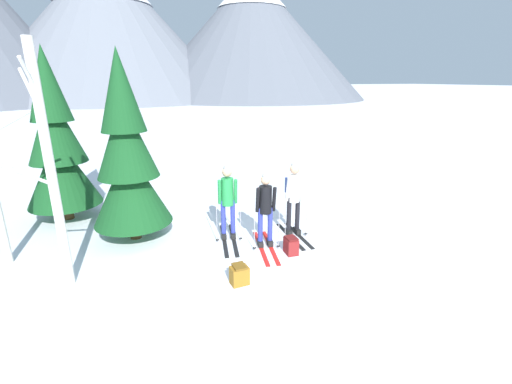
{
  "coord_description": "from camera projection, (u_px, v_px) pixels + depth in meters",
  "views": [
    {
      "loc": [
        -2.76,
        -7.01,
        3.61
      ],
      "look_at": [
        0.19,
        0.47,
        1.05
      ],
      "focal_mm": 25.11,
      "sensor_mm": 36.0,
      "label": 1
    }
  ],
  "objects": [
    {
      "name": "backpack_on_snow_front",
      "position": [
        239.0,
        275.0,
        6.53
      ],
      "size": [
        0.33,
        0.28,
        0.38
      ],
      "color": "#99661E",
      "rests_on": "ground"
    },
    {
      "name": "skier_in_black",
      "position": [
        265.0,
        206.0,
        7.8
      ],
      "size": [
        0.66,
        1.71,
        1.69
      ],
      "color": "red",
      "rests_on": "ground"
    },
    {
      "name": "skier_in_green",
      "position": [
        228.0,
        199.0,
        8.16
      ],
      "size": [
        0.7,
        1.8,
        1.77
      ],
      "color": "black",
      "rests_on": "ground"
    },
    {
      "name": "birch_tree_tall",
      "position": [
        50.0,
        169.0,
        5.94
      ],
      "size": [
        0.69,
        1.01,
        4.22
      ],
      "color": "silver",
      "rests_on": "ground"
    },
    {
      "name": "skier_in_white",
      "position": [
        294.0,
        194.0,
        8.37
      ],
      "size": [
        0.61,
        1.57,
        1.79
      ],
      "color": "black",
      "rests_on": "ground"
    },
    {
      "name": "mountain_ridge_distant",
      "position": [
        91.0,
        18.0,
        56.71
      ],
      "size": [
        88.75,
        47.07,
        28.85
      ],
      "color": "slate",
      "rests_on": "ground"
    },
    {
      "name": "ground_plane",
      "position": [
        256.0,
        242.0,
        8.27
      ],
      "size": [
        400.0,
        400.0,
        0.0
      ],
      "primitive_type": "plane",
      "color": "white"
    },
    {
      "name": "pine_tree_mid",
      "position": [
        57.0,
        145.0,
        9.05
      ],
      "size": [
        1.82,
        1.82,
        4.39
      ],
      "color": "#51381E",
      "rests_on": "ground"
    },
    {
      "name": "pine_tree_near",
      "position": [
        127.0,
        157.0,
        7.91
      ],
      "size": [
        1.76,
        1.76,
        4.25
      ],
      "color": "#51381E",
      "rests_on": "ground"
    },
    {
      "name": "backpack_on_snow_beside",
      "position": [
        291.0,
        246.0,
        7.67
      ],
      "size": [
        0.26,
        0.34,
        0.38
      ],
      "color": "maroon",
      "rests_on": "ground"
    }
  ]
}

